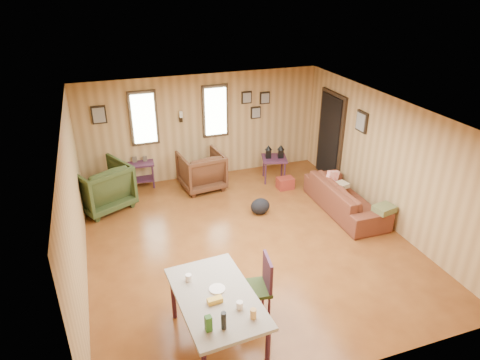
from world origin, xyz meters
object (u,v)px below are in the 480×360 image
at_px(recliner_green, 101,184).
at_px(side_table, 274,156).
at_px(end_table, 141,169).
at_px(dining_table, 216,301).
at_px(recliner_brown, 201,169).
at_px(sofa, 346,193).

distance_m(recliner_green, side_table, 3.81).
relative_size(recliner_green, end_table, 1.46).
bearing_deg(dining_table, side_table, 54.72).
bearing_deg(dining_table, recliner_green, 101.88).
height_order(recliner_brown, end_table, recliner_brown).
xyz_separation_m(sofa, dining_table, (-3.41, -2.50, 0.31)).
xyz_separation_m(recliner_brown, end_table, (-1.25, 0.55, -0.06)).
bearing_deg(side_table, sofa, -66.20).
distance_m(recliner_brown, end_table, 1.36).
xyz_separation_m(recliner_brown, recliner_green, (-2.13, -0.21, 0.06)).
distance_m(sofa, dining_table, 4.24).
xyz_separation_m(recliner_brown, side_table, (1.68, -0.17, 0.13)).
xyz_separation_m(side_table, dining_table, (-2.62, -4.28, 0.13)).
height_order(sofa, side_table, side_table).
height_order(sofa, recliner_green, recliner_green).
distance_m(end_table, dining_table, 5.02).
distance_m(end_table, side_table, 3.02).
xyz_separation_m(sofa, side_table, (-0.79, 1.79, 0.18)).
xyz_separation_m(recliner_green, end_table, (0.89, 0.76, -0.12)).
bearing_deg(recliner_green, dining_table, 79.12).
bearing_deg(recliner_green, side_table, 154.14).
bearing_deg(recliner_green, recliner_brown, 159.11).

